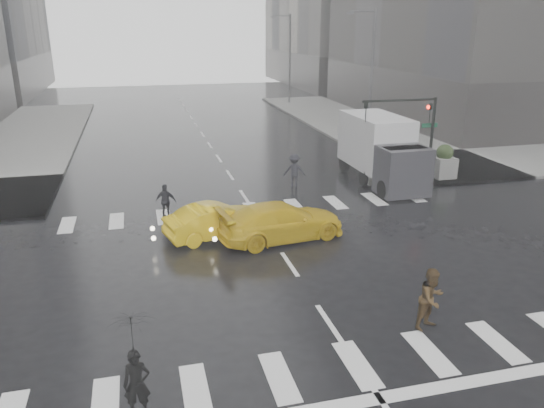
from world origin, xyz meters
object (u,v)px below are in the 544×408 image
object	(u,v)px
taxi_mid	(217,221)
box_truck	(382,149)
pedestrian_brown	(432,299)
traffic_signal_pole	(416,123)

from	to	relation	value
taxi_mid	box_truck	world-z (taller)	box_truck
taxi_mid	box_truck	size ratio (longest dim) A/B	0.63
pedestrian_brown	taxi_mid	xyz separation A→B (m)	(-4.68, 8.06, -0.22)
traffic_signal_pole	taxi_mid	xyz separation A→B (m)	(-11.08, -4.85, -2.54)
box_truck	taxi_mid	bearing A→B (deg)	-151.12
traffic_signal_pole	pedestrian_brown	size ratio (longest dim) A/B	2.53
taxi_mid	box_truck	xyz separation A→B (m)	(9.57, 5.37, 1.16)
traffic_signal_pole	pedestrian_brown	world-z (taller)	traffic_signal_pole
pedestrian_brown	box_truck	distance (m)	14.33
traffic_signal_pole	taxi_mid	bearing A→B (deg)	-156.36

